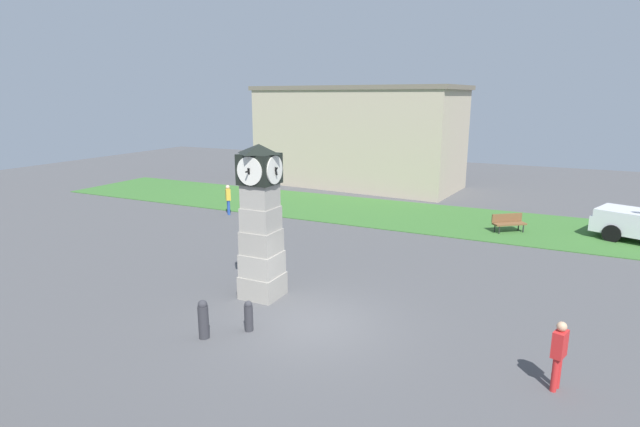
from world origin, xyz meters
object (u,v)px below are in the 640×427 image
object	(u,v)px
clock_tower	(261,225)
pedestrian_by_cars	(559,351)
pedestrian_near_bench	(228,198)
bollard_near_tower	(249,316)
bench	(508,222)
bollard_mid_row	(203,319)

from	to	relation	value
clock_tower	pedestrian_by_cars	xyz separation A→B (m)	(8.87, -1.70, -1.49)
clock_tower	pedestrian_near_bench	xyz separation A→B (m)	(-8.01, 9.09, -1.47)
bollard_near_tower	pedestrian_near_bench	size ratio (longest dim) A/B	0.54
pedestrian_near_bench	bench	bearing A→B (deg)	11.25
clock_tower	bench	world-z (taller)	clock_tower
bollard_mid_row	bench	world-z (taller)	bollard_mid_row
pedestrian_near_bench	pedestrian_by_cars	size ratio (longest dim) A/B	1.01
bollard_near_tower	bollard_mid_row	xyz separation A→B (m)	(-0.86, -0.90, 0.11)
clock_tower	pedestrian_near_bench	size ratio (longest dim) A/B	3.01
bollard_mid_row	bench	bearing A→B (deg)	67.37
bollard_near_tower	bench	distance (m)	15.29
bollard_mid_row	pedestrian_near_bench	xyz separation A→B (m)	(-8.15, 12.30, 0.40)
bollard_mid_row	pedestrian_near_bench	bearing A→B (deg)	123.51
clock_tower	bollard_mid_row	distance (m)	3.72
bollard_mid_row	pedestrian_near_bench	world-z (taller)	pedestrian_near_bench
bench	pedestrian_near_bench	bearing A→B (deg)	-168.75
pedestrian_near_bench	pedestrian_by_cars	xyz separation A→B (m)	(16.88, -10.79, -0.01)
bollard_mid_row	bench	distance (m)	16.45
bollard_near_tower	bollard_mid_row	size ratio (longest dim) A/B	0.81
bollard_near_tower	pedestrian_by_cars	world-z (taller)	pedestrian_by_cars
clock_tower	bollard_near_tower	size ratio (longest dim) A/B	5.59
bollard_near_tower	clock_tower	bearing A→B (deg)	113.40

